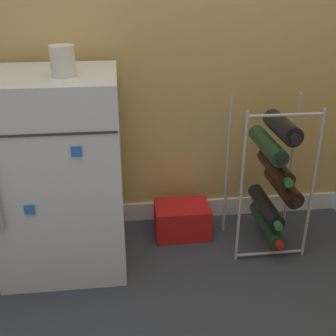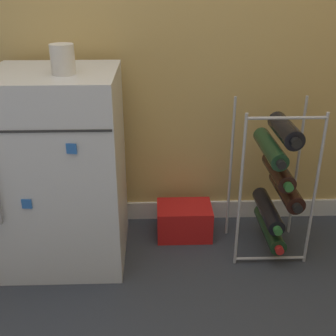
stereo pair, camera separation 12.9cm
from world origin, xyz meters
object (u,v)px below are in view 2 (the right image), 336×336
Objects in this scene: soda_box at (184,220)px; wine_rack at (276,181)px; mini_fridge at (62,170)px; fridge_top_cup at (63,59)px.

wine_rack is at bearing -16.72° from soda_box.
mini_fridge reaches higher than wine_rack.
fridge_top_cup reaches higher than wine_rack.
mini_fridge is 3.18× the size of soda_box.
wine_rack is 0.97m from fridge_top_cup.
fridge_top_cup is at bearing -175.67° from wine_rack.
fridge_top_cup is (-0.45, -0.18, 0.77)m from soda_box.
mini_fridge is at bearing -179.70° from wine_rack.
fridge_top_cup is at bearing -158.47° from soda_box.
soda_box is 2.40× the size of fridge_top_cup.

